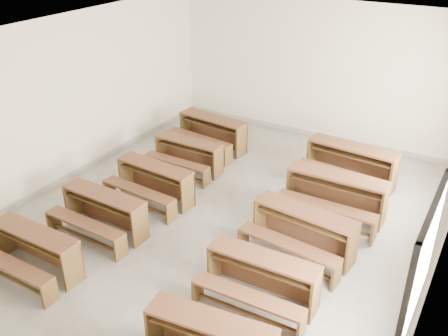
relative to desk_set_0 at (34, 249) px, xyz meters
The scene contains 10 objects.
room 3.66m from the desk_set_0, 56.22° to the left, with size 8.50×8.50×3.20m.
desk_set_0 is the anchor object (origin of this frame).
desk_set_1 1.32m from the desk_set_0, 83.55° to the left, with size 1.58×0.85×0.70m.
desk_set_2 2.59m from the desk_set_0, 84.71° to the left, with size 1.61×0.91×0.70m.
desk_set_3 3.89m from the desk_set_0, 88.46° to the left, with size 1.48×0.77×0.66m.
desk_set_4 5.07m from the desk_set_0, 90.44° to the left, with size 1.72×1.02×0.74m.
desk_set_6 3.39m from the desk_set_0, 19.62° to the left, with size 1.59×0.86×0.71m.
desk_set_7 4.07m from the desk_set_0, 36.92° to the left, with size 1.73×1.02×0.74m.
desk_set_8 5.02m from the desk_set_0, 48.46° to the left, with size 1.74×0.91×0.78m.
desk_set_9 5.97m from the desk_set_0, 57.70° to the left, with size 1.82×1.05×0.79m.
Camera 1 is at (3.78, -6.43, 4.86)m, focal length 40.00 mm.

